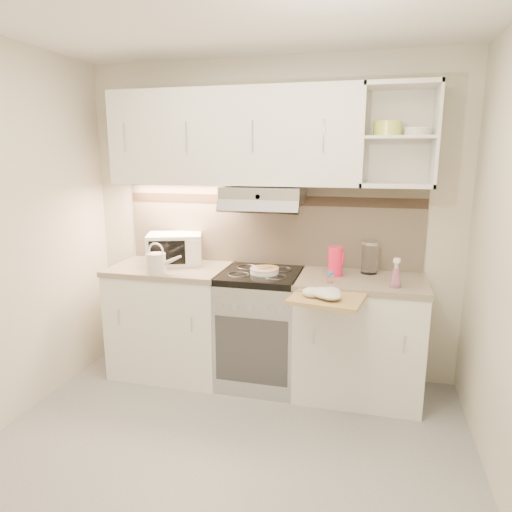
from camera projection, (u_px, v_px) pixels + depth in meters
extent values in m
plane|color=gray|center=(216.00, 470.00, 2.62)|extent=(3.00, 3.00, 0.00)
cube|color=beige|center=(269.00, 221.00, 3.68)|extent=(3.00, 0.04, 2.50)
cube|color=beige|center=(1.00, 392.00, 1.03)|extent=(3.00, 0.04, 2.50)
cube|color=#C6B299|center=(269.00, 225.00, 3.68)|extent=(2.40, 0.02, 0.64)
cube|color=#31241B|center=(269.00, 200.00, 3.62)|extent=(2.40, 0.01, 0.08)
cube|color=white|center=(233.00, 138.00, 3.44)|extent=(1.90, 0.34, 0.70)
cube|color=white|center=(399.00, 136.00, 3.15)|extent=(0.50, 0.34, 0.70)
cylinder|color=#C4DA54|center=(387.00, 129.00, 3.16)|extent=(0.19, 0.19, 0.10)
cylinder|color=white|center=(417.00, 132.00, 3.11)|extent=(0.18, 0.18, 0.06)
cube|color=#B7B7BC|center=(264.00, 194.00, 3.44)|extent=(0.60, 0.40, 0.12)
cube|color=white|center=(172.00, 322.00, 3.75)|extent=(0.90, 0.60, 0.86)
cube|color=gray|center=(170.00, 269.00, 3.65)|extent=(0.92, 0.62, 0.04)
cube|color=white|center=(358.00, 339.00, 3.39)|extent=(0.90, 0.60, 0.86)
cube|color=gray|center=(361.00, 281.00, 3.30)|extent=(0.92, 0.62, 0.04)
cube|color=#B7B7BC|center=(261.00, 331.00, 3.57)|extent=(0.60, 0.58, 0.85)
cube|color=black|center=(261.00, 275.00, 3.48)|extent=(0.60, 0.60, 0.05)
cube|color=white|center=(175.00, 248.00, 3.74)|extent=(0.51, 0.45, 0.24)
cube|color=black|center=(166.00, 252.00, 3.59)|extent=(0.27, 0.11, 0.19)
cylinder|color=silver|center=(156.00, 263.00, 3.42)|extent=(0.14, 0.14, 0.15)
cone|color=silver|center=(170.00, 261.00, 3.40)|extent=(0.19, 0.05, 0.12)
torus|color=silver|center=(156.00, 251.00, 3.40)|extent=(0.12, 0.02, 0.12)
cylinder|color=white|center=(264.00, 272.00, 3.43)|extent=(0.22, 0.22, 0.01)
cylinder|color=white|center=(264.00, 271.00, 3.43)|extent=(0.22, 0.22, 0.01)
cylinder|color=white|center=(264.00, 269.00, 3.43)|extent=(0.22, 0.22, 0.01)
cube|color=silver|center=(264.00, 268.00, 3.42)|extent=(0.14, 0.06, 0.01)
cylinder|color=#9E6F47|center=(268.00, 270.00, 3.45)|extent=(0.17, 0.17, 0.04)
cylinder|color=#FA1C44|center=(335.00, 261.00, 3.34)|extent=(0.11, 0.11, 0.22)
cube|color=#FA1C44|center=(343.00, 258.00, 3.32)|extent=(0.02, 0.03, 0.09)
cylinder|color=white|center=(370.00, 259.00, 3.41)|extent=(0.12, 0.12, 0.22)
cylinder|color=#B7B7BC|center=(370.00, 243.00, 3.38)|extent=(0.13, 0.13, 0.02)
cylinder|color=white|center=(330.00, 278.00, 3.18)|extent=(0.05, 0.05, 0.06)
cylinder|color=#256FBB|center=(330.00, 273.00, 3.17)|extent=(0.05, 0.05, 0.02)
cone|color=#F796C1|center=(396.00, 277.00, 3.07)|extent=(0.08, 0.08, 0.13)
cube|color=tan|center=(328.00, 298.00, 2.93)|extent=(0.51, 0.47, 0.02)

